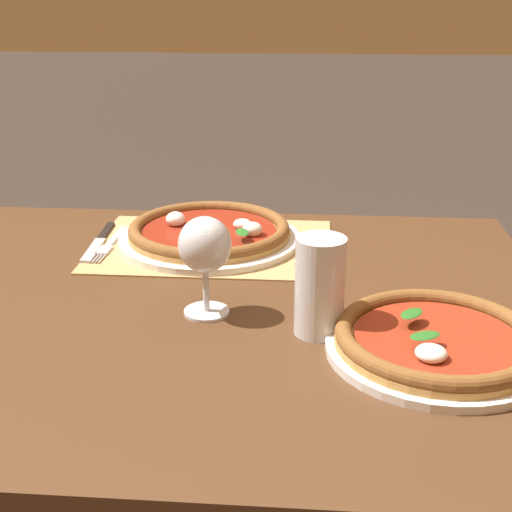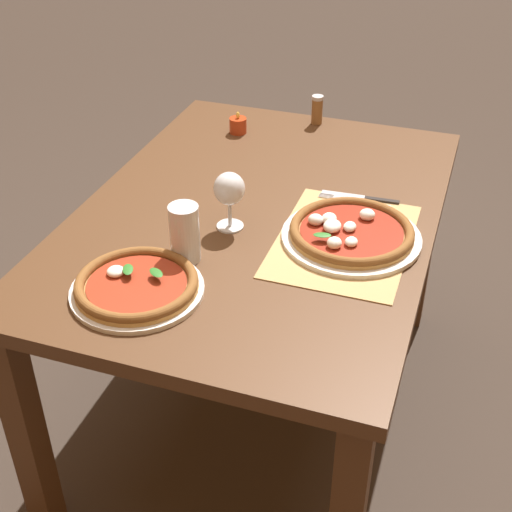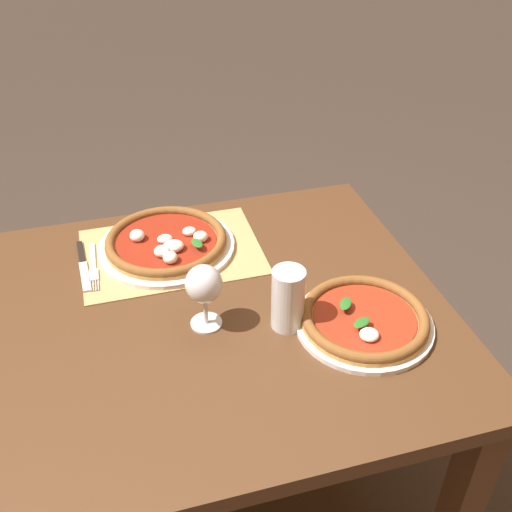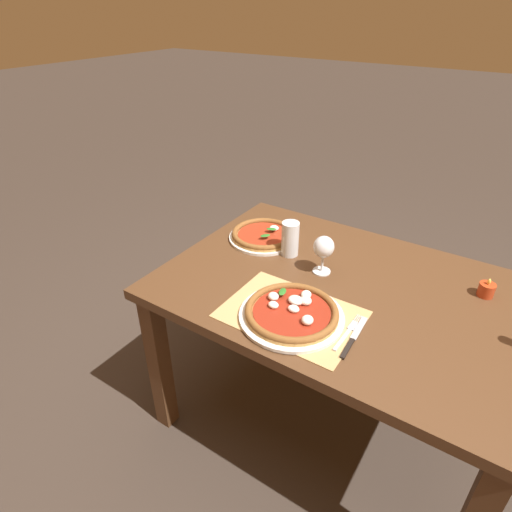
{
  "view_description": "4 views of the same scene",
  "coord_description": "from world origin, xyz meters",
  "px_view_note": "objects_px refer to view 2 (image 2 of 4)",
  "views": [
    {
      "loc": [
        -0.26,
        1.02,
        1.22
      ],
      "look_at": [
        -0.18,
        -0.06,
        0.8
      ],
      "focal_mm": 50.0,
      "sensor_mm": 36.0,
      "label": 1
    },
    {
      "loc": [
        -1.57,
        -0.53,
        1.71
      ],
      "look_at": [
        -0.3,
        -0.09,
        0.8
      ],
      "focal_mm": 50.0,
      "sensor_mm": 36.0,
      "label": 2
    },
    {
      "loc": [
        0.05,
        1.02,
        1.63
      ],
      "look_at": [
        -0.26,
        -0.08,
        0.81
      ],
      "focal_mm": 42.0,
      "sensor_mm": 36.0,
      "label": 3
    },
    {
      "loc": [
        0.44,
        -1.26,
        1.66
      ],
      "look_at": [
        -0.3,
        -0.13,
        0.84
      ],
      "focal_mm": 30.0,
      "sensor_mm": 36.0,
      "label": 4
    }
  ],
  "objects_px": {
    "pint_glass": "(185,234)",
    "pizza_near": "(351,232)",
    "pizza_far": "(137,286)",
    "votive_candle": "(238,126)",
    "fork": "(354,201)",
    "knife": "(360,197)",
    "wine_glass": "(229,191)",
    "pepper_shaker": "(317,110)"
  },
  "relations": [
    {
      "from": "wine_glass",
      "to": "knife",
      "type": "xyz_separation_m",
      "value": [
        0.25,
        -0.29,
        -0.1
      ]
    },
    {
      "from": "wine_glass",
      "to": "pint_glass",
      "type": "relative_size",
      "value": 1.07
    },
    {
      "from": "wine_glass",
      "to": "fork",
      "type": "bearing_deg",
      "value": -50.53
    },
    {
      "from": "wine_glass",
      "to": "votive_candle",
      "type": "distance_m",
      "value": 0.59
    },
    {
      "from": "pepper_shaker",
      "to": "votive_candle",
      "type": "bearing_deg",
      "value": 124.57
    },
    {
      "from": "votive_candle",
      "to": "pizza_near",
      "type": "bearing_deg",
      "value": -136.66
    },
    {
      "from": "fork",
      "to": "pizza_near",
      "type": "bearing_deg",
      "value": -170.48
    },
    {
      "from": "pizza_near",
      "to": "votive_candle",
      "type": "xyz_separation_m",
      "value": [
        0.52,
        0.49,
        0.0
      ]
    },
    {
      "from": "pint_glass",
      "to": "pizza_near",
      "type": "bearing_deg",
      "value": -59.54
    },
    {
      "from": "pint_glass",
      "to": "pepper_shaker",
      "type": "bearing_deg",
      "value": -5.81
    },
    {
      "from": "fork",
      "to": "votive_candle",
      "type": "relative_size",
      "value": 2.78
    },
    {
      "from": "pint_glass",
      "to": "knife",
      "type": "height_order",
      "value": "pint_glass"
    },
    {
      "from": "pizza_far",
      "to": "pepper_shaker",
      "type": "xyz_separation_m",
      "value": [
        1.04,
        -0.14,
        0.03
      ]
    },
    {
      "from": "wine_glass",
      "to": "pepper_shaker",
      "type": "height_order",
      "value": "wine_glass"
    },
    {
      "from": "pint_glass",
      "to": "fork",
      "type": "height_order",
      "value": "pint_glass"
    },
    {
      "from": "pepper_shaker",
      "to": "knife",
      "type": "bearing_deg",
      "value": -151.71
    },
    {
      "from": "pizza_near",
      "to": "knife",
      "type": "relative_size",
      "value": 1.63
    },
    {
      "from": "wine_glass",
      "to": "pepper_shaker",
      "type": "xyz_separation_m",
      "value": [
        0.71,
        -0.04,
        -0.06
      ]
    },
    {
      "from": "knife",
      "to": "pizza_near",
      "type": "bearing_deg",
      "value": -174.53
    },
    {
      "from": "pizza_far",
      "to": "wine_glass",
      "type": "distance_m",
      "value": 0.36
    },
    {
      "from": "votive_candle",
      "to": "pepper_shaker",
      "type": "height_order",
      "value": "pepper_shaker"
    },
    {
      "from": "votive_candle",
      "to": "fork",
      "type": "bearing_deg",
      "value": -125.8
    },
    {
      "from": "wine_glass",
      "to": "votive_candle",
      "type": "bearing_deg",
      "value": 18.03
    },
    {
      "from": "fork",
      "to": "votive_candle",
      "type": "xyz_separation_m",
      "value": [
        0.33,
        0.46,
        0.02
      ]
    },
    {
      "from": "wine_glass",
      "to": "pizza_near",
      "type": "bearing_deg",
      "value": -82.78
    },
    {
      "from": "pint_glass",
      "to": "knife",
      "type": "relative_size",
      "value": 0.67
    },
    {
      "from": "pizza_far",
      "to": "votive_candle",
      "type": "relative_size",
      "value": 4.21
    },
    {
      "from": "pizza_near",
      "to": "pint_glass",
      "type": "distance_m",
      "value": 0.42
    },
    {
      "from": "pizza_near",
      "to": "wine_glass",
      "type": "xyz_separation_m",
      "value": [
        -0.04,
        0.31,
        0.08
      ]
    },
    {
      "from": "pizza_far",
      "to": "votive_candle",
      "type": "height_order",
      "value": "votive_candle"
    },
    {
      "from": "knife",
      "to": "wine_glass",
      "type": "bearing_deg",
      "value": 131.23
    },
    {
      "from": "fork",
      "to": "pizza_far",
      "type": "bearing_deg",
      "value": 146.05
    },
    {
      "from": "votive_candle",
      "to": "pepper_shaker",
      "type": "distance_m",
      "value": 0.27
    },
    {
      "from": "fork",
      "to": "pepper_shaker",
      "type": "height_order",
      "value": "pepper_shaker"
    },
    {
      "from": "pizza_near",
      "to": "pizza_far",
      "type": "distance_m",
      "value": 0.55
    },
    {
      "from": "pint_glass",
      "to": "pepper_shaker",
      "type": "distance_m",
      "value": 0.89
    },
    {
      "from": "pizza_far",
      "to": "votive_candle",
      "type": "bearing_deg",
      "value": 5.24
    },
    {
      "from": "pizza_near",
      "to": "pepper_shaker",
      "type": "xyz_separation_m",
      "value": [
        0.67,
        0.27,
        0.03
      ]
    },
    {
      "from": "knife",
      "to": "votive_candle",
      "type": "relative_size",
      "value": 2.99
    },
    {
      "from": "pizza_near",
      "to": "pizza_far",
      "type": "height_order",
      "value": "pizza_near"
    },
    {
      "from": "votive_candle",
      "to": "pepper_shaker",
      "type": "relative_size",
      "value": 0.74
    },
    {
      "from": "votive_candle",
      "to": "pint_glass",
      "type": "bearing_deg",
      "value": -169.71
    }
  ]
}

